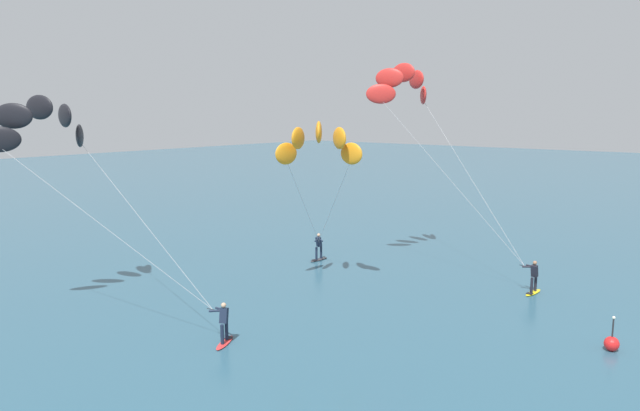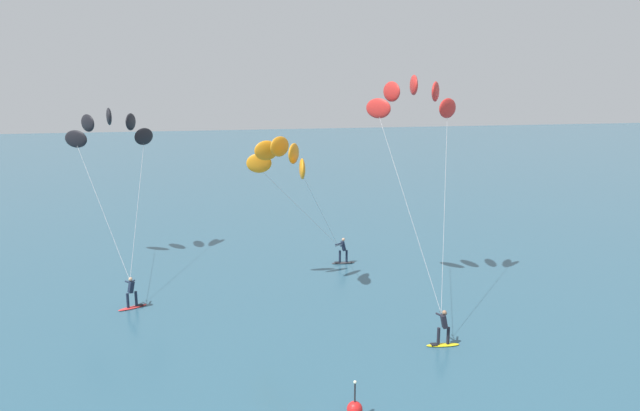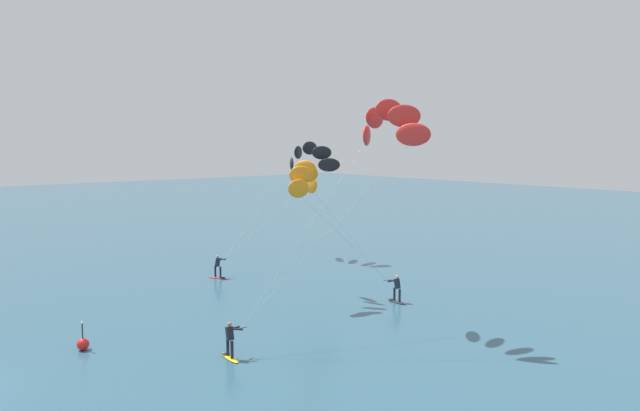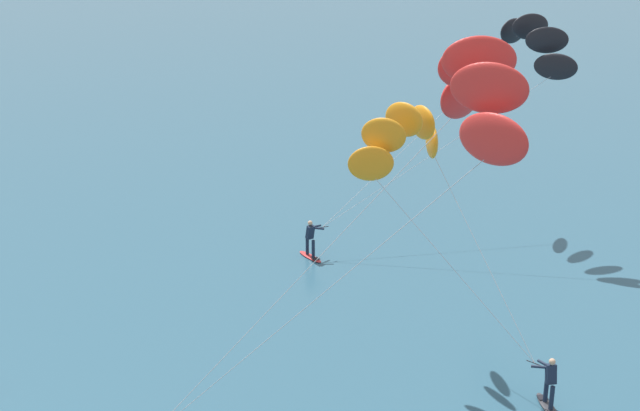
{
  "view_description": "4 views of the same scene",
  "coord_description": "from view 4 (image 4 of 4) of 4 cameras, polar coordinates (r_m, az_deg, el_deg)",
  "views": [
    {
      "loc": [
        -24.88,
        1.48,
        9.01
      ],
      "look_at": [
        -3.36,
        18.65,
        4.56
      ],
      "focal_mm": 32.58,
      "sensor_mm": 36.0,
      "label": 1
    },
    {
      "loc": [
        -6.54,
        -12.82,
        11.84
      ],
      "look_at": [
        -0.62,
        16.8,
        5.26
      ],
      "focal_mm": 33.92,
      "sensor_mm": 36.0,
      "label": 2
    },
    {
      "loc": [
        25.52,
        -2.12,
        9.57
      ],
      "look_at": [
        1.41,
        17.72,
        6.22
      ],
      "focal_mm": 32.37,
      "sensor_mm": 36.0,
      "label": 3
    },
    {
      "loc": [
        23.46,
        12.36,
        14.93
      ],
      "look_at": [
        -0.68,
        16.63,
        5.92
      ],
      "focal_mm": 49.24,
      "sensor_mm": 36.0,
      "label": 4
    }
  ],
  "objects": [
    {
      "name": "kitesurfer_mid_water",
      "position": [
        20.09,
        9.07,
        6.28
      ],
      "size": [
        5.2,
        9.92,
        11.81
      ],
      "color": "yellow",
      "rests_on": "ground"
    },
    {
      "name": "kitesurfer_far_out",
      "position": [
        27.71,
        5.88,
        3.72
      ],
      "size": [
        6.95,
        5.77,
        8.56
      ],
      "color": "#333338",
      "rests_on": "ground"
    },
    {
      "name": "kitesurfer_nearshore",
      "position": [
        39.14,
        12.88,
        9.79
      ],
      "size": [
        5.53,
        11.55,
        9.76
      ],
      "color": "red",
      "rests_on": "ground"
    }
  ]
}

